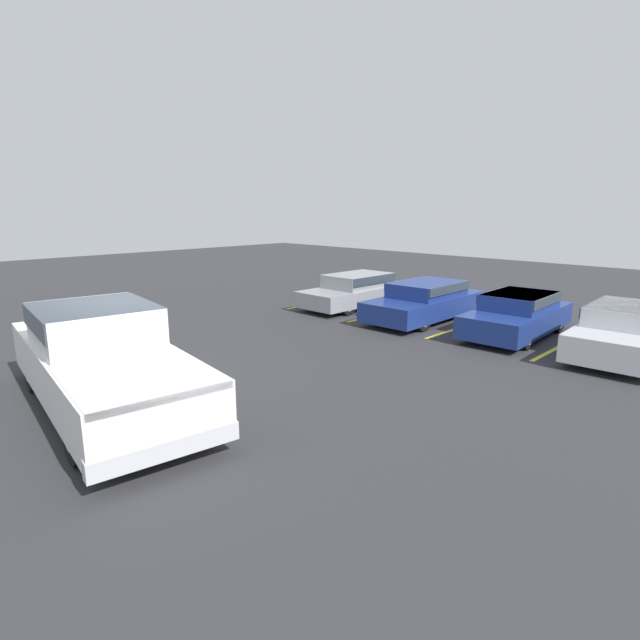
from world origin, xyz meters
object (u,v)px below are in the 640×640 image
at_px(pickup_truck, 103,359).
at_px(parked_sedan_d, 627,329).
at_px(wheel_stop_curb, 506,312).
at_px(parked_sedan_b, 426,300).
at_px(parked_sedan_c, 518,313).
at_px(parked_sedan_a, 357,289).
at_px(traffic_cone, 152,323).

xyz_separation_m(pickup_truck, parked_sedan_d, (5.83, 10.48, -0.26)).
bearing_deg(parked_sedan_d, wheel_stop_curb, -125.37).
xyz_separation_m(parked_sedan_b, parked_sedan_c, (3.04, 0.08, -0.01)).
relative_size(parked_sedan_a, wheel_stop_curb, 2.53).
bearing_deg(traffic_cone, parked_sedan_a, 77.96).
bearing_deg(traffic_cone, parked_sedan_d, 34.76).
bearing_deg(wheel_stop_curb, pickup_truck, -96.54).
height_order(parked_sedan_a, parked_sedan_c, parked_sedan_c).
relative_size(parked_sedan_d, traffic_cone, 6.60).
xyz_separation_m(parked_sedan_b, traffic_cone, (-4.62, -7.24, -0.35)).
distance_m(parked_sedan_b, parked_sedan_c, 3.04).
bearing_deg(parked_sedan_c, pickup_truck, -18.49).
distance_m(parked_sedan_b, parked_sedan_d, 5.82).
bearing_deg(parked_sedan_d, traffic_cone, -58.22).
relative_size(parked_sedan_d, wheel_stop_curb, 2.47).
relative_size(parked_sedan_a, parked_sedan_d, 1.03).
bearing_deg(pickup_truck, parked_sedan_c, 81.32).
distance_m(traffic_cone, wheel_stop_curb, 11.71).
relative_size(pickup_truck, parked_sedan_d, 1.42).
relative_size(pickup_truck, parked_sedan_a, 1.38).
xyz_separation_m(parked_sedan_c, parked_sedan_d, (2.78, -0.08, 0.02)).
xyz_separation_m(parked_sedan_b, parked_sedan_d, (5.82, 0.00, 0.01)).
height_order(parked_sedan_b, wheel_stop_curb, parked_sedan_b).
relative_size(parked_sedan_c, parked_sedan_d, 0.96).
bearing_deg(parked_sedan_a, parked_sedan_c, 89.91).
height_order(parked_sedan_d, traffic_cone, parked_sedan_d).
relative_size(parked_sedan_b, parked_sedan_c, 1.10).
distance_m(pickup_truck, parked_sedan_b, 10.48).
xyz_separation_m(parked_sedan_c, traffic_cone, (-7.66, -7.33, -0.34)).
height_order(parked_sedan_d, wheel_stop_curb, parked_sedan_d).
bearing_deg(pickup_truck, parked_sedan_a, 113.46).
xyz_separation_m(parked_sedan_a, wheel_stop_curb, (4.57, 2.64, -0.58)).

